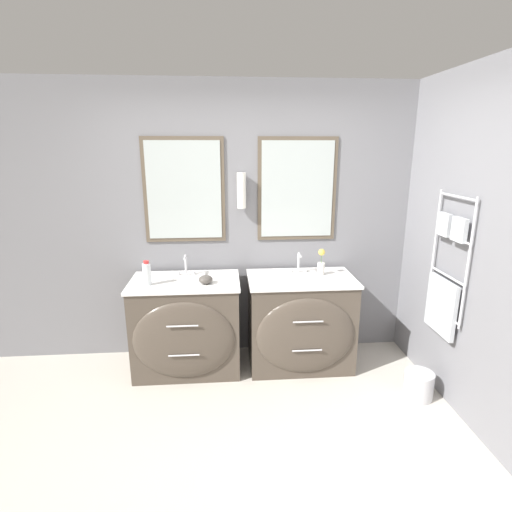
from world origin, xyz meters
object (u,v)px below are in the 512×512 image
at_px(flower_vase, 321,264).
at_px(amenity_bowl, 206,279).
at_px(toiletry_bottle, 147,274).
at_px(waste_bin, 419,384).
at_px(vanity_left, 187,326).
at_px(vanity_right, 301,322).

bearing_deg(flower_vase, amenity_bowl, -171.03).
relative_size(toiletry_bottle, amenity_bowl, 1.75).
distance_m(toiletry_bottle, flower_vase, 1.56).
xyz_separation_m(amenity_bowl, flower_vase, (1.05, 0.17, 0.07)).
relative_size(flower_vase, waste_bin, 1.03).
bearing_deg(amenity_bowl, toiletry_bottle, 179.49).
xyz_separation_m(vanity_left, flower_vase, (1.24, 0.10, 0.53)).
height_order(toiletry_bottle, amenity_bowl, toiletry_bottle).
height_order(toiletry_bottle, waste_bin, toiletry_bottle).
bearing_deg(toiletry_bottle, vanity_left, 10.89).
relative_size(vanity_left, amenity_bowl, 7.90).
xyz_separation_m(vanity_left, waste_bin, (1.93, -0.59, -0.32)).
bearing_deg(amenity_bowl, flower_vase, 8.97).
bearing_deg(flower_vase, waste_bin, -44.95).
xyz_separation_m(amenity_bowl, waste_bin, (1.74, -0.52, -0.78)).
xyz_separation_m(vanity_right, toiletry_bottle, (-1.36, -0.06, 0.53)).
bearing_deg(waste_bin, vanity_left, 163.17).
distance_m(vanity_right, amenity_bowl, 0.98).
relative_size(vanity_right, waste_bin, 4.05).
relative_size(vanity_right, toiletry_bottle, 4.51).
relative_size(amenity_bowl, waste_bin, 0.51).
distance_m(vanity_left, vanity_right, 1.05).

